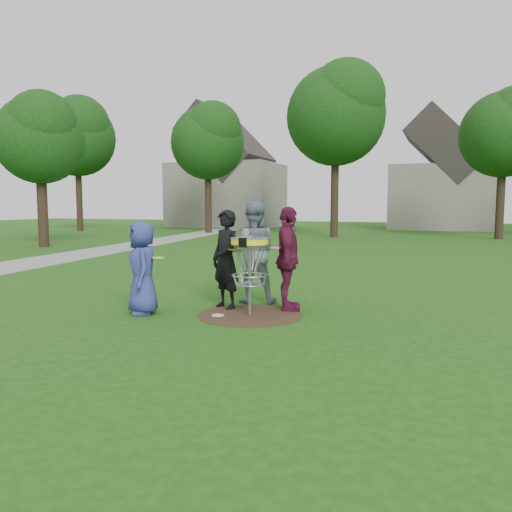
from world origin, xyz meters
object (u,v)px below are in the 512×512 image
(player_blue, at_px, (142,268))
(player_grey, at_px, (253,252))
(player_black, at_px, (226,259))
(disc_golf_basket, at_px, (250,257))
(player_maroon, at_px, (288,259))

(player_blue, height_order, player_grey, player_grey)
(player_black, height_order, disc_golf_basket, player_black)
(player_blue, bearing_deg, player_maroon, 78.93)
(player_black, bearing_deg, disc_golf_basket, -7.40)
(player_black, height_order, player_grey, player_grey)
(player_blue, xyz_separation_m, player_maroon, (2.27, 1.18, 0.13))
(player_maroon, bearing_deg, player_blue, 101.04)
(player_grey, bearing_deg, player_blue, 30.35)
(player_black, distance_m, player_grey, 0.73)
(player_black, relative_size, player_grey, 0.92)
(player_blue, height_order, player_maroon, player_maroon)
(player_black, distance_m, player_maroon, 1.14)
(player_black, bearing_deg, player_blue, -113.21)
(player_blue, xyz_separation_m, player_grey, (1.42, 1.64, 0.18))
(player_grey, height_order, player_maroon, player_grey)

